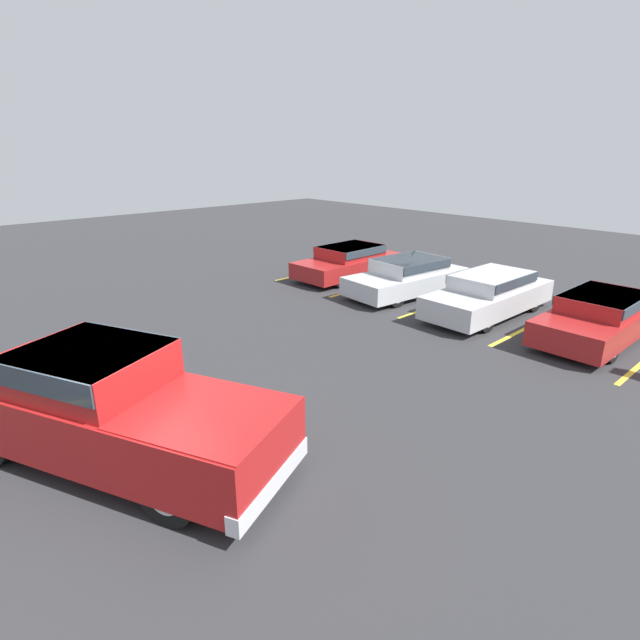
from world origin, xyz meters
name	(u,v)px	position (x,y,z in m)	size (l,w,h in m)	color
ground_plane	(134,461)	(0.00, 0.00, 0.00)	(60.00, 60.00, 0.00)	#2D2D30
stall_stripe_a	(322,271)	(-7.40, 10.96, 0.00)	(0.12, 4.77, 0.01)	yellow
stall_stripe_b	(377,284)	(-4.48, 10.96, 0.00)	(0.12, 4.77, 0.01)	yellow
stall_stripe_c	(445,302)	(-1.56, 10.96, 0.00)	(0.12, 4.77, 0.01)	yellow
stall_stripe_d	(534,325)	(1.36, 10.96, 0.00)	(0.12, 4.77, 0.01)	yellow
pickup_truck	(112,407)	(-0.22, -0.14, 0.93)	(6.06, 4.16, 1.86)	#A51919
parked_sedan_a	(349,261)	(-5.94, 11.00, 0.65)	(1.95, 4.44, 1.20)	maroon
parked_sedan_b	(408,275)	(-2.98, 10.76, 0.66)	(2.16, 4.53, 1.23)	#B7BABF
parked_sedan_c	(489,293)	(-0.01, 10.82, 0.67)	(1.80, 4.64, 1.25)	#B7BABF
parked_sedan_d	(600,315)	(2.95, 11.10, 0.65)	(1.80, 4.51, 1.21)	maroon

